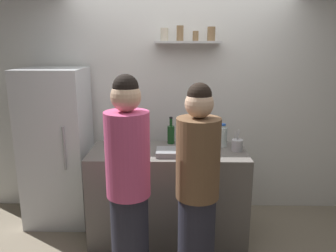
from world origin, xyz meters
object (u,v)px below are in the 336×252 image
person_pink_top (129,188)px  water_bottle_plastic (223,136)px  person_brown_jacket (197,191)px  utensil_holder (237,145)px  wine_bottle_green_glass (171,134)px  wine_bottle_amber_glass (113,134)px  baking_pan (174,152)px  refrigerator (57,147)px

person_pink_top → water_bottle_plastic: bearing=-117.7°
person_pink_top → person_brown_jacket: bearing=-161.0°
utensil_holder → wine_bottle_green_glass: bearing=159.3°
wine_bottle_amber_glass → utensil_holder: bearing=-7.1°
person_pink_top → baking_pan: bearing=-103.8°
refrigerator → wine_bottle_amber_glass: bearing=-14.9°
refrigerator → utensil_holder: 1.94m
wine_bottle_green_glass → water_bottle_plastic: size_ratio=1.20×
wine_bottle_green_glass → person_brown_jacket: size_ratio=0.17×
baking_pan → wine_bottle_green_glass: bearing=95.0°
baking_pan → wine_bottle_amber_glass: size_ratio=1.04×
refrigerator → person_pink_top: size_ratio=0.98×
utensil_holder → wine_bottle_amber_glass: bearing=172.9°
person_brown_jacket → person_pink_top: bearing=123.8°
refrigerator → water_bottle_plastic: 1.80m
water_bottle_plastic → person_pink_top: size_ratio=0.14×
refrigerator → water_bottle_plastic: bearing=-5.9°
utensil_holder → water_bottle_plastic: (-0.12, 0.15, 0.05)m
water_bottle_plastic → person_brown_jacket: 0.96m
baking_pan → utensil_holder: (0.62, 0.13, 0.03)m
baking_pan → wine_bottle_green_glass: size_ratio=1.19×
wine_bottle_green_glass → baking_pan: bearing=-85.0°
refrigerator → wine_bottle_amber_glass: (0.66, -0.18, 0.20)m
refrigerator → water_bottle_plastic: refrigerator is taller
baking_pan → person_brown_jacket: person_brown_jacket is taller
utensil_holder → water_bottle_plastic: bearing=130.4°
utensil_holder → wine_bottle_green_glass: wine_bottle_green_glass is taller
wine_bottle_amber_glass → person_pink_top: size_ratio=0.19×
utensil_holder → wine_bottle_amber_glass: (-1.25, 0.16, 0.06)m
baking_pan → person_pink_top: person_pink_top is taller
wine_bottle_green_glass → person_brown_jacket: (0.22, -0.98, -0.20)m
wine_bottle_amber_glass → person_brown_jacket: 1.22m
wine_bottle_amber_glass → person_brown_jacket: size_ratio=0.19×
utensil_holder → wine_bottle_green_glass: 0.70m
refrigerator → person_brown_jacket: size_ratio=1.01×
refrigerator → person_brown_jacket: 1.82m
water_bottle_plastic → person_brown_jacket: person_brown_jacket is taller
wine_bottle_amber_glass → wine_bottle_green_glass: 0.60m
refrigerator → utensil_holder: (1.91, -0.33, 0.14)m
baking_pan → person_brown_jacket: bearing=-73.3°
water_bottle_plastic → person_pink_top: 1.26m
baking_pan → wine_bottle_amber_glass: 0.70m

